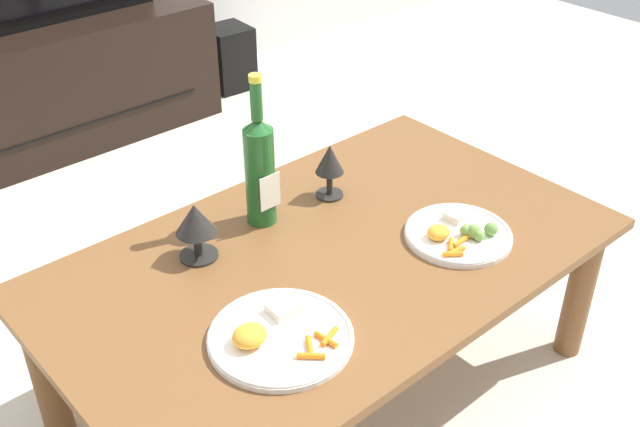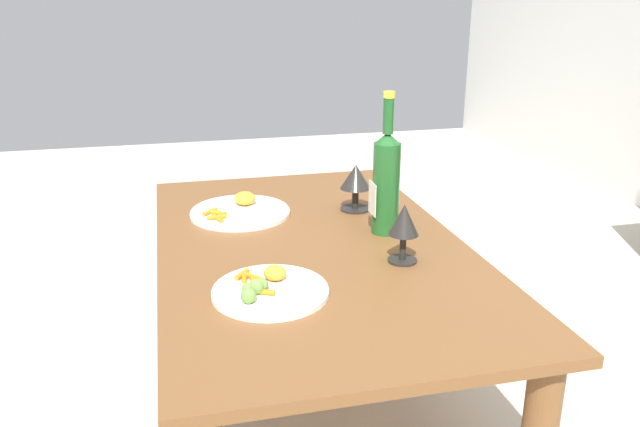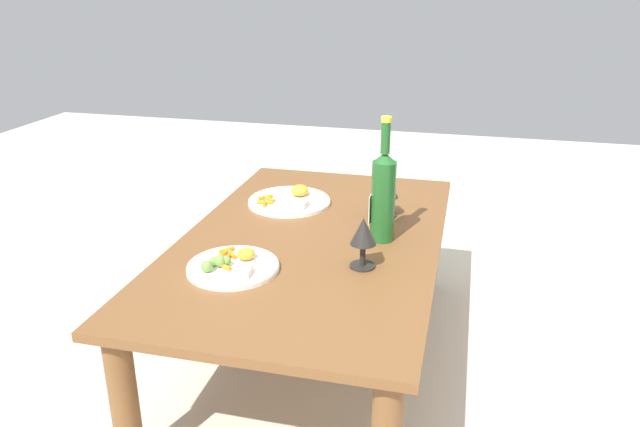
{
  "view_description": "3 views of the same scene",
  "coord_description": "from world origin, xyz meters",
  "px_view_note": "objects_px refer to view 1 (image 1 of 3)",
  "views": [
    {
      "loc": [
        -0.94,
        -1.04,
        1.46
      ],
      "look_at": [
        0.03,
        0.07,
        0.49
      ],
      "focal_mm": 42.66,
      "sensor_mm": 36.0,
      "label": 1
    },
    {
      "loc": [
        1.5,
        -0.34,
        1.05
      ],
      "look_at": [
        0.04,
        0.01,
        0.52
      ],
      "focal_mm": 36.06,
      "sensor_mm": 36.0,
      "label": 2
    },
    {
      "loc": [
        1.66,
        0.44,
        1.18
      ],
      "look_at": [
        -0.02,
        0.02,
        0.5
      ],
      "focal_mm": 34.29,
      "sensor_mm": 36.0,
      "label": 3
    }
  ],
  "objects_px": {
    "wine_bottle": "(260,167)",
    "dinner_plate_left": "(279,336)",
    "dinner_plate_right": "(458,233)",
    "dining_table": "(330,275)",
    "floor_speaker": "(229,58)",
    "tv_stand": "(52,86)",
    "goblet_right": "(330,162)",
    "goblet_left": "(195,222)"
  },
  "relations": [
    {
      "from": "tv_stand",
      "to": "dinner_plate_right",
      "type": "height_order",
      "value": "tv_stand"
    },
    {
      "from": "tv_stand",
      "to": "dinner_plate_left",
      "type": "bearing_deg",
      "value": -100.75
    },
    {
      "from": "tv_stand",
      "to": "goblet_right",
      "type": "xyz_separation_m",
      "value": [
        0.08,
        -1.55,
        0.28
      ]
    },
    {
      "from": "tv_stand",
      "to": "wine_bottle",
      "type": "distance_m",
      "value": 1.56
    },
    {
      "from": "dining_table",
      "to": "tv_stand",
      "type": "relative_size",
      "value": 1.0
    },
    {
      "from": "floor_speaker",
      "to": "goblet_left",
      "type": "height_order",
      "value": "goblet_left"
    },
    {
      "from": "dining_table",
      "to": "dinner_plate_left",
      "type": "relative_size",
      "value": 4.51
    },
    {
      "from": "dinner_plate_right",
      "to": "dining_table",
      "type": "bearing_deg",
      "value": 150.26
    },
    {
      "from": "wine_bottle",
      "to": "tv_stand",
      "type": "bearing_deg",
      "value": 85.43
    },
    {
      "from": "wine_bottle",
      "to": "dinner_plate_right",
      "type": "bearing_deg",
      "value": -50.33
    },
    {
      "from": "dining_table",
      "to": "floor_speaker",
      "type": "xyz_separation_m",
      "value": [
        0.93,
        1.73,
        -0.22
      ]
    },
    {
      "from": "tv_stand",
      "to": "floor_speaker",
      "type": "xyz_separation_m",
      "value": [
        0.84,
        -0.0,
        -0.1
      ]
    },
    {
      "from": "tv_stand",
      "to": "goblet_left",
      "type": "height_order",
      "value": "goblet_left"
    },
    {
      "from": "dining_table",
      "to": "floor_speaker",
      "type": "relative_size",
      "value": 4.52
    },
    {
      "from": "goblet_right",
      "to": "floor_speaker",
      "type": "bearing_deg",
      "value": 63.66
    },
    {
      "from": "wine_bottle",
      "to": "goblet_left",
      "type": "height_order",
      "value": "wine_bottle"
    },
    {
      "from": "wine_bottle",
      "to": "goblet_right",
      "type": "relative_size",
      "value": 2.61
    },
    {
      "from": "goblet_left",
      "to": "dinner_plate_left",
      "type": "relative_size",
      "value": 0.48
    },
    {
      "from": "dinner_plate_left",
      "to": "wine_bottle",
      "type": "bearing_deg",
      "value": 56.73
    },
    {
      "from": "dining_table",
      "to": "tv_stand",
      "type": "height_order",
      "value": "tv_stand"
    },
    {
      "from": "wine_bottle",
      "to": "goblet_left",
      "type": "distance_m",
      "value": 0.21
    },
    {
      "from": "goblet_right",
      "to": "dinner_plate_left",
      "type": "xyz_separation_m",
      "value": [
        -0.43,
        -0.34,
        -0.09
      ]
    },
    {
      "from": "floor_speaker",
      "to": "goblet_left",
      "type": "relative_size",
      "value": 2.08
    },
    {
      "from": "dinner_plate_right",
      "to": "goblet_left",
      "type": "bearing_deg",
      "value": 145.79
    },
    {
      "from": "floor_speaker",
      "to": "tv_stand",
      "type": "bearing_deg",
      "value": -176.59
    },
    {
      "from": "dining_table",
      "to": "floor_speaker",
      "type": "height_order",
      "value": "dining_table"
    },
    {
      "from": "dining_table",
      "to": "wine_bottle",
      "type": "xyz_separation_m",
      "value": [
        -0.03,
        0.21,
        0.21
      ]
    },
    {
      "from": "goblet_left",
      "to": "dinner_plate_right",
      "type": "bearing_deg",
      "value": -34.21
    },
    {
      "from": "dining_table",
      "to": "goblet_left",
      "type": "height_order",
      "value": "goblet_left"
    },
    {
      "from": "floor_speaker",
      "to": "dining_table",
      "type": "bearing_deg",
      "value": -114.62
    },
    {
      "from": "goblet_left",
      "to": "goblet_right",
      "type": "height_order",
      "value": "goblet_right"
    },
    {
      "from": "dining_table",
      "to": "dinner_plate_left",
      "type": "distance_m",
      "value": 0.32
    },
    {
      "from": "dinner_plate_right",
      "to": "tv_stand",
      "type": "bearing_deg",
      "value": 95.43
    },
    {
      "from": "goblet_right",
      "to": "tv_stand",
      "type": "bearing_deg",
      "value": 92.86
    },
    {
      "from": "wine_bottle",
      "to": "dinner_plate_left",
      "type": "xyz_separation_m",
      "value": [
        -0.24,
        -0.36,
        -0.14
      ]
    },
    {
      "from": "dining_table",
      "to": "wine_bottle",
      "type": "height_order",
      "value": "wine_bottle"
    },
    {
      "from": "tv_stand",
      "to": "wine_bottle",
      "type": "xyz_separation_m",
      "value": [
        -0.12,
        -1.52,
        0.34
      ]
    },
    {
      "from": "floor_speaker",
      "to": "goblet_right",
      "type": "height_order",
      "value": "goblet_right"
    },
    {
      "from": "tv_stand",
      "to": "goblet_left",
      "type": "bearing_deg",
      "value": -101.71
    },
    {
      "from": "tv_stand",
      "to": "goblet_right",
      "type": "bearing_deg",
      "value": -87.14
    },
    {
      "from": "goblet_right",
      "to": "dinner_plate_left",
      "type": "height_order",
      "value": "goblet_right"
    },
    {
      "from": "floor_speaker",
      "to": "dinner_plate_right",
      "type": "xyz_separation_m",
      "value": [
        -0.66,
        -1.88,
        0.3
      ]
    }
  ]
}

